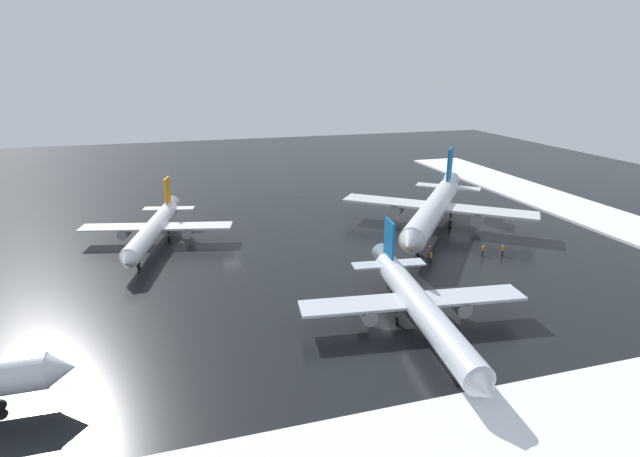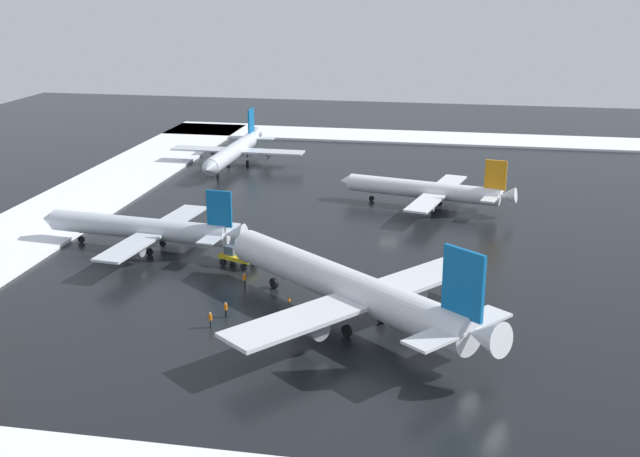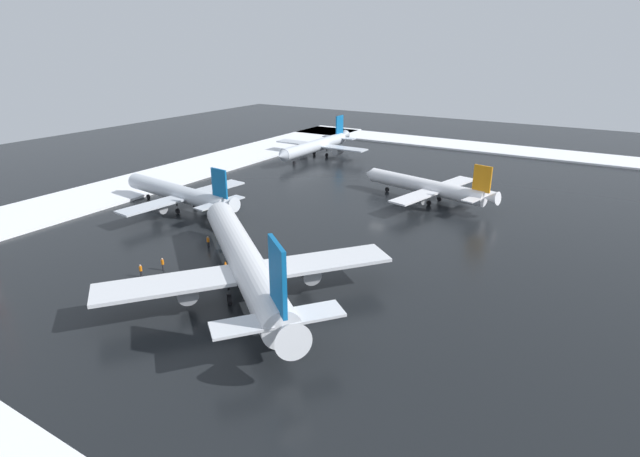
{
  "view_description": "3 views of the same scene",
  "coord_description": "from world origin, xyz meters",
  "px_view_note": "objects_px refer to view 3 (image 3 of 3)",
  "views": [
    {
      "loc": [
        -7.29,
        -72.91,
        26.83
      ],
      "look_at": [
        12.91,
        -4.42,
        3.42
      ],
      "focal_mm": 28.0,
      "sensor_mm": 36.0,
      "label": 1
    },
    {
      "loc": [
        110.3,
        10.42,
        34.55
      ],
      "look_at": [
        19.26,
        -6.56,
        5.34
      ],
      "focal_mm": 45.0,
      "sensor_mm": 36.0,
      "label": 2
    },
    {
      "loc": [
        74.48,
        34.18,
        27.59
      ],
      "look_at": [
        17.08,
        -1.08,
        2.47
      ],
      "focal_mm": 28.0,
      "sensor_mm": 36.0,
      "label": 3
    }
  ],
  "objects_px": {
    "pushback_tug": "(225,222)",
    "ground_crew_mid_apron": "(163,263)",
    "traffic_cone_mid_line": "(277,323)",
    "traffic_cone_near_nose": "(225,262)",
    "traffic_cone_wingtip_side": "(279,285)",
    "airplane_far_rear": "(245,261)",
    "ground_crew_near_tug": "(141,270)",
    "airplane_parked_portside": "(427,187)",
    "airplane_foreground_jet": "(316,146)",
    "ground_crew_by_nose_gear": "(208,241)",
    "airplane_parked_starboard": "(179,193)"
  },
  "relations": [
    {
      "from": "airplane_foreground_jet",
      "to": "ground_crew_by_nose_gear",
      "type": "distance_m",
      "value": 61.93
    },
    {
      "from": "ground_crew_mid_apron",
      "to": "traffic_cone_wingtip_side",
      "type": "height_order",
      "value": "ground_crew_mid_apron"
    },
    {
      "from": "airplane_foreground_jet",
      "to": "ground_crew_near_tug",
      "type": "height_order",
      "value": "airplane_foreground_jet"
    },
    {
      "from": "ground_crew_near_tug",
      "to": "ground_crew_by_nose_gear",
      "type": "relative_size",
      "value": 1.0
    },
    {
      "from": "airplane_parked_starboard",
      "to": "ground_crew_near_tug",
      "type": "relative_size",
      "value": 17.55
    },
    {
      "from": "airplane_parked_portside",
      "to": "airplane_far_rear",
      "type": "bearing_deg",
      "value": 96.35
    },
    {
      "from": "traffic_cone_mid_line",
      "to": "airplane_parked_starboard",
      "type": "bearing_deg",
      "value": -120.77
    },
    {
      "from": "airplane_far_rear",
      "to": "pushback_tug",
      "type": "bearing_deg",
      "value": -3.07
    },
    {
      "from": "airplane_parked_portside",
      "to": "traffic_cone_mid_line",
      "type": "bearing_deg",
      "value": 105.58
    },
    {
      "from": "ground_crew_mid_apron",
      "to": "traffic_cone_near_nose",
      "type": "distance_m",
      "value": 7.94
    },
    {
      "from": "traffic_cone_near_nose",
      "to": "traffic_cone_wingtip_side",
      "type": "distance_m",
      "value": 10.1
    },
    {
      "from": "airplane_parked_portside",
      "to": "airplane_parked_starboard",
      "type": "distance_m",
      "value": 44.75
    },
    {
      "from": "pushback_tug",
      "to": "ground_crew_near_tug",
      "type": "height_order",
      "value": "pushback_tug"
    },
    {
      "from": "airplane_far_rear",
      "to": "traffic_cone_wingtip_side",
      "type": "bearing_deg",
      "value": -93.77
    },
    {
      "from": "airplane_parked_portside",
      "to": "airplane_foreground_jet",
      "type": "distance_m",
      "value": 42.99
    },
    {
      "from": "airplane_parked_portside",
      "to": "ground_crew_mid_apron",
      "type": "relative_size",
      "value": 16.53
    },
    {
      "from": "pushback_tug",
      "to": "airplane_parked_starboard",
      "type": "bearing_deg",
      "value": 6.4
    },
    {
      "from": "ground_crew_mid_apron",
      "to": "ground_crew_near_tug",
      "type": "bearing_deg",
      "value": -147.06
    },
    {
      "from": "traffic_cone_near_nose",
      "to": "traffic_cone_mid_line",
      "type": "distance_m",
      "value": 17.27
    },
    {
      "from": "ground_crew_near_tug",
      "to": "ground_crew_mid_apron",
      "type": "xyz_separation_m",
      "value": [
        -2.81,
        0.78,
        0.0
      ]
    },
    {
      "from": "traffic_cone_mid_line",
      "to": "ground_crew_by_nose_gear",
      "type": "bearing_deg",
      "value": -119.68
    },
    {
      "from": "airplane_parked_starboard",
      "to": "ground_crew_near_tug",
      "type": "xyz_separation_m",
      "value": [
        22.09,
        16.34,
        -1.97
      ]
    },
    {
      "from": "ground_crew_by_nose_gear",
      "to": "ground_crew_near_tug",
      "type": "bearing_deg",
      "value": 89.11
    },
    {
      "from": "traffic_cone_near_nose",
      "to": "traffic_cone_wingtip_side",
      "type": "xyz_separation_m",
      "value": [
        1.67,
        9.96,
        0.0
      ]
    },
    {
      "from": "airplane_parked_portside",
      "to": "airplane_parked_starboard",
      "type": "relative_size",
      "value": 0.94
    },
    {
      "from": "airplane_parked_portside",
      "to": "pushback_tug",
      "type": "height_order",
      "value": "airplane_parked_portside"
    },
    {
      "from": "ground_crew_mid_apron",
      "to": "traffic_cone_mid_line",
      "type": "height_order",
      "value": "ground_crew_mid_apron"
    },
    {
      "from": "traffic_cone_mid_line",
      "to": "traffic_cone_wingtip_side",
      "type": "xyz_separation_m",
      "value": [
        -7.05,
        -4.94,
        0.0
      ]
    },
    {
      "from": "pushback_tug",
      "to": "traffic_cone_wingtip_side",
      "type": "bearing_deg",
      "value": 169.39
    },
    {
      "from": "airplane_far_rear",
      "to": "airplane_foreground_jet",
      "type": "xyz_separation_m",
      "value": [
        -66.78,
        -31.93,
        -0.86
      ]
    },
    {
      "from": "ground_crew_near_tug",
      "to": "traffic_cone_mid_line",
      "type": "height_order",
      "value": "ground_crew_near_tug"
    },
    {
      "from": "ground_crew_mid_apron",
      "to": "ground_crew_by_nose_gear",
      "type": "bearing_deg",
      "value": 51.26
    },
    {
      "from": "traffic_cone_mid_line",
      "to": "airplane_parked_portside",
      "type": "bearing_deg",
      "value": -177.54
    },
    {
      "from": "airplane_foreground_jet",
      "to": "traffic_cone_near_nose",
      "type": "distance_m",
      "value": 66.99
    },
    {
      "from": "airplane_parked_portside",
      "to": "traffic_cone_near_nose",
      "type": "bearing_deg",
      "value": 85.8
    },
    {
      "from": "ground_crew_near_tug",
      "to": "traffic_cone_wingtip_side",
      "type": "distance_m",
      "value": 17.7
    },
    {
      "from": "pushback_tug",
      "to": "ground_crew_mid_apron",
      "type": "distance_m",
      "value": 16.02
    },
    {
      "from": "airplane_parked_portside",
      "to": "traffic_cone_mid_line",
      "type": "distance_m",
      "value": 49.77
    },
    {
      "from": "airplane_foreground_jet",
      "to": "airplane_parked_portside",
      "type": "bearing_deg",
      "value": 61.24
    },
    {
      "from": "ground_crew_near_tug",
      "to": "ground_crew_mid_apron",
      "type": "distance_m",
      "value": 2.92
    },
    {
      "from": "traffic_cone_mid_line",
      "to": "traffic_cone_wingtip_side",
      "type": "relative_size",
      "value": 1.0
    },
    {
      "from": "traffic_cone_wingtip_side",
      "to": "airplane_far_rear",
      "type": "bearing_deg",
      "value": -42.38
    },
    {
      "from": "ground_crew_mid_apron",
      "to": "traffic_cone_wingtip_side",
      "type": "bearing_deg",
      "value": -27.4
    },
    {
      "from": "pushback_tug",
      "to": "ground_crew_mid_apron",
      "type": "bearing_deg",
      "value": 123.38
    },
    {
      "from": "airplane_parked_portside",
      "to": "traffic_cone_near_nose",
      "type": "height_order",
      "value": "airplane_parked_portside"
    },
    {
      "from": "traffic_cone_mid_line",
      "to": "traffic_cone_near_nose",
      "type": "bearing_deg",
      "value": -120.34
    },
    {
      "from": "airplane_foreground_jet",
      "to": "traffic_cone_near_nose",
      "type": "relative_size",
      "value": 56.71
    },
    {
      "from": "traffic_cone_near_nose",
      "to": "traffic_cone_wingtip_side",
      "type": "relative_size",
      "value": 1.0
    },
    {
      "from": "ground_crew_near_tug",
      "to": "airplane_parked_portside",
      "type": "bearing_deg",
      "value": -131.53
    },
    {
      "from": "pushback_tug",
      "to": "traffic_cone_mid_line",
      "type": "distance_m",
      "value": 30.42
    }
  ]
}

